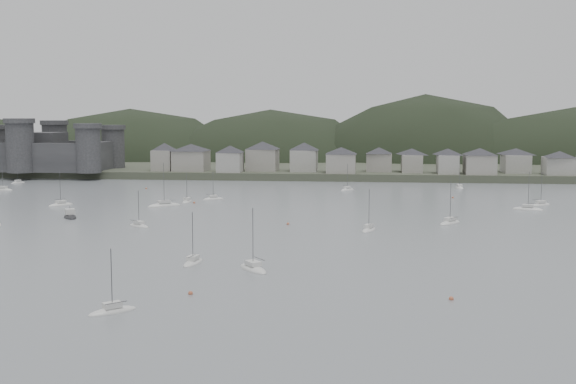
# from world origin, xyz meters

# --- Properties ---
(ground) EXTENTS (900.00, 900.00, 0.00)m
(ground) POSITION_xyz_m (0.00, 0.00, 0.00)
(ground) COLOR slate
(ground) RESTS_ON ground
(far_shore_land) EXTENTS (900.00, 250.00, 3.00)m
(far_shore_land) POSITION_xyz_m (0.00, 295.00, 1.50)
(far_shore_land) COLOR #383D2D
(far_shore_land) RESTS_ON ground
(forested_ridge) EXTENTS (851.55, 103.94, 102.57)m
(forested_ridge) POSITION_xyz_m (4.83, 269.40, -11.28)
(forested_ridge) COLOR black
(forested_ridge) RESTS_ON ground
(castle) EXTENTS (66.00, 43.00, 20.00)m
(castle) POSITION_xyz_m (-120.00, 179.80, 10.96)
(castle) COLOR #313134
(castle) RESTS_ON far_shore_land
(waterfront_town) EXTENTS (451.48, 28.46, 12.92)m
(waterfront_town) POSITION_xyz_m (50.59, 183.34, 8.66)
(waterfront_town) COLOR gray
(waterfront_town) RESTS_ON far_shore_land
(sailboat_lead) EXTENTS (6.47, 7.81, 10.65)m
(sailboat_lead) POSITION_xyz_m (-67.88, 86.23, 0.18)
(sailboat_lead) COLOR silver
(sailboat_lead) RESTS_ON ground
(moored_fleet) EXTENTS (237.92, 178.42, 13.52)m
(moored_fleet) POSITION_xyz_m (3.00, 64.24, 0.18)
(moored_fleet) COLOR silver
(moored_fleet) RESTS_ON ground
(motor_launch_far) EXTENTS (6.66, 8.49, 3.94)m
(motor_launch_far) POSITION_xyz_m (-54.78, 62.89, 0.29)
(motor_launch_far) COLOR black
(motor_launch_far) RESTS_ON ground
(mooring_buoys) EXTENTS (174.08, 145.05, 0.70)m
(mooring_buoys) POSITION_xyz_m (-2.34, 59.73, 0.15)
(mooring_buoys) COLOR #AF593A
(mooring_buoys) RESTS_ON ground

